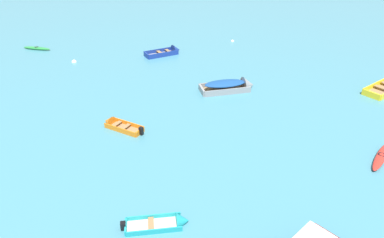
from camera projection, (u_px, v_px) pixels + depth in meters
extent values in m
cube|color=#99754C|center=(124.00, 129.00, 22.09)|extent=(2.48, 1.89, 0.09)
cube|color=orange|center=(120.00, 130.00, 21.70)|extent=(2.20, 1.28, 0.34)
cube|color=orange|center=(128.00, 124.00, 22.36)|extent=(2.20, 1.28, 0.34)
cube|color=orange|center=(140.00, 132.00, 21.50)|extent=(0.50, 0.79, 0.34)
cone|color=orange|center=(108.00, 122.00, 22.57)|extent=(0.91, 1.01, 0.84)
cube|color=#937047|center=(126.00, 127.00, 21.94)|extent=(0.61, 0.81, 0.03)
cube|color=#937047|center=(117.00, 124.00, 22.25)|extent=(0.61, 0.81, 0.03)
cube|color=black|center=(141.00, 131.00, 21.40)|extent=(0.31, 0.31, 0.48)
cube|color=#99754C|center=(383.00, 90.00, 27.09)|extent=(3.71, 3.26, 0.12)
cube|color=yellow|center=(375.00, 85.00, 27.49)|extent=(3.09, 2.36, 0.47)
cube|color=yellow|center=(371.00, 95.00, 26.00)|extent=(0.96, 1.20, 0.47)
cube|color=#937047|center=(383.00, 88.00, 26.85)|extent=(1.09, 1.26, 0.03)
ellipsoid|color=red|center=(381.00, 156.00, 19.30)|extent=(2.40, 2.86, 0.29)
torus|color=black|center=(382.00, 155.00, 19.24)|extent=(0.55, 0.55, 0.06)
cube|color=#99754C|center=(225.00, 90.00, 27.15)|extent=(3.82, 2.18, 0.12)
cube|color=gray|center=(222.00, 84.00, 27.69)|extent=(3.67, 0.95, 0.48)
cube|color=gray|center=(228.00, 92.00, 26.43)|extent=(3.67, 0.95, 0.48)
cube|color=gray|center=(202.00, 90.00, 26.68)|extent=(0.48, 1.46, 0.48)
cone|color=gray|center=(248.00, 85.00, 27.44)|extent=(1.16, 1.59, 1.43)
cube|color=#937047|center=(223.00, 87.00, 26.97)|extent=(0.68, 1.39, 0.03)
ellipsoid|color=#19478C|center=(225.00, 84.00, 26.87)|extent=(3.50, 2.05, 0.39)
cube|color=beige|center=(154.00, 226.00, 15.05)|extent=(2.40, 1.08, 0.07)
cube|color=teal|center=(154.00, 217.00, 15.36)|extent=(2.41, 0.36, 0.26)
cube|color=teal|center=(154.00, 232.00, 14.63)|extent=(2.41, 0.36, 0.26)
cube|color=teal|center=(126.00, 227.00, 14.86)|extent=(0.19, 0.83, 0.26)
cone|color=teal|center=(183.00, 221.00, 15.14)|extent=(0.65, 0.87, 0.81)
cube|color=#937047|center=(151.00, 224.00, 14.96)|extent=(0.34, 0.78, 0.03)
cube|color=black|center=(123.00, 226.00, 14.80)|extent=(0.25, 0.24, 0.37)
cube|color=gray|center=(161.00, 55.00, 34.41)|extent=(3.23, 2.44, 0.12)
cube|color=navy|center=(159.00, 51.00, 34.79)|extent=(2.84, 1.56, 0.46)
cube|color=navy|center=(164.00, 55.00, 33.86)|extent=(2.84, 1.56, 0.46)
cube|color=navy|center=(146.00, 55.00, 33.67)|extent=(0.67, 1.12, 0.46)
cone|color=navy|center=(176.00, 50.00, 35.00)|extent=(1.19, 1.38, 1.17)
cube|color=#937047|center=(160.00, 52.00, 34.21)|extent=(0.81, 1.12, 0.03)
cube|color=#937047|center=(168.00, 51.00, 34.59)|extent=(0.81, 1.12, 0.03)
ellipsoid|color=#288C3D|center=(37.00, 48.00, 35.88)|extent=(3.14, 1.24, 0.28)
torus|color=black|center=(37.00, 47.00, 35.81)|extent=(0.46, 0.46, 0.06)
sphere|color=silver|center=(74.00, 62.00, 32.70)|extent=(0.46, 0.46, 0.46)
sphere|color=silver|center=(232.00, 41.00, 38.41)|extent=(0.35, 0.35, 0.35)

